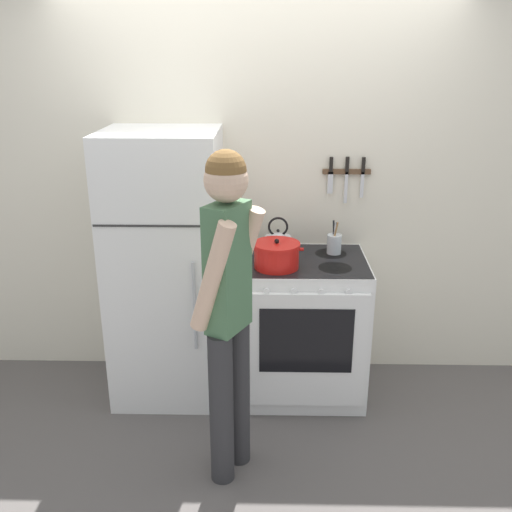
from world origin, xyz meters
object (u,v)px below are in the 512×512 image
Objects in this scene: refrigerator at (167,269)px; stove_range at (303,327)px; utensil_jar at (334,243)px; person at (228,302)px; dutch_oven_pot at (277,255)px; tea_kettle at (278,242)px.

refrigerator is 0.95m from stove_range.
utensil_jar is 1.12m from person.
utensil_jar reaches higher than dutch_oven_pot.
dutch_oven_pot is (-0.18, -0.10, 0.53)m from stove_range.
utensil_jar is (0.20, 0.16, 0.52)m from stove_range.
stove_range is 3.81× the size of tea_kettle.
refrigerator is at bearing -169.53° from tea_kettle.
tea_kettle reaches higher than dutch_oven_pot.
refrigerator reaches higher than stove_range.
refrigerator is 7.10× the size of tea_kettle.
tea_kettle is at bearing 86.95° from dutch_oven_pot.
refrigerator is 1.08m from utensil_jar.
tea_kettle is (0.01, 0.25, -0.00)m from dutch_oven_pot.
utensil_jar is at bearing 34.94° from dutch_oven_pot.
stove_range is 0.53× the size of person.
tea_kettle is 0.96m from person.
refrigerator reaches higher than utensil_jar.
person reaches higher than refrigerator.
stove_range is 0.58m from tea_kettle.
person is (-0.62, -0.93, 0.00)m from utensil_jar.
person is (-0.26, -0.93, -0.00)m from tea_kettle.
tea_kettle is at bearing 10.47° from refrigerator.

